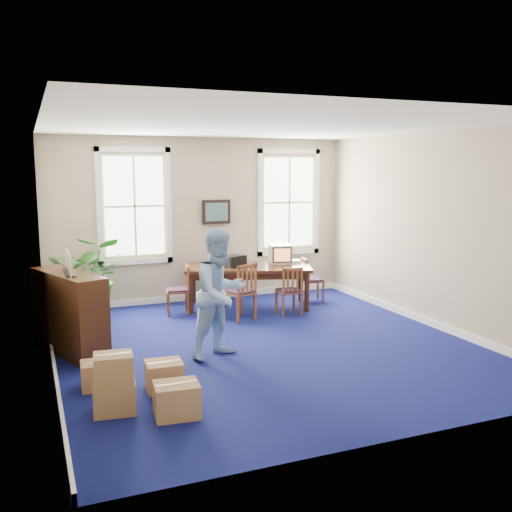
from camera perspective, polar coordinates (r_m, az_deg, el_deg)
name	(u,v)px	position (r m, az deg, el deg)	size (l,w,h in m)	color
floor	(265,345)	(8.60, 0.89, -8.87)	(6.50, 6.50, 0.00)	#0D145B
ceiling	(265,126)	(8.22, 0.94, 12.92)	(6.50, 6.50, 0.00)	white
wall_back	(201,220)	(11.30, -5.51, 3.63)	(6.50, 6.50, 0.00)	tan
wall_front	(401,278)	(5.45, 14.34, -2.16)	(6.50, 6.50, 0.00)	tan
wall_left	(45,249)	(7.62, -20.36, 0.63)	(6.50, 6.50, 0.00)	tan
wall_right	(433,230)	(9.81, 17.29, 2.49)	(6.50, 6.50, 0.00)	tan
baseboard_back	(203,296)	(11.52, -5.36, -4.04)	(6.00, 0.04, 0.12)	white
baseboard_left	(54,367)	(7.97, -19.54, -10.38)	(0.04, 6.50, 0.12)	white
baseboard_right	(427,321)	(10.07, 16.76, -6.25)	(0.04, 6.50, 0.12)	white
window_left	(134,206)	(10.97, -12.06, 4.89)	(1.40, 0.12, 2.20)	white
window_right	(289,202)	(11.94, 3.30, 5.37)	(1.40, 0.12, 2.20)	white
wall_picture	(216,212)	(11.33, -4.00, 4.42)	(0.58, 0.06, 0.48)	black
conference_table	(248,286)	(10.78, -0.79, -3.07)	(2.31, 1.05, 0.79)	#3E200F
crt_tv	(280,254)	(10.99, 2.44, 0.21)	(0.40, 0.44, 0.36)	#B7B7BC
game_console	(296,261)	(11.10, 4.03, -0.53)	(0.17, 0.22, 0.05)	white
equipment_bag	(234,261)	(10.65, -2.21, -0.49)	(0.42, 0.27, 0.21)	black
chair_near_left	(239,292)	(9.87, -1.70, -3.57)	(0.45, 0.45, 0.99)	brown
chair_near_right	(289,290)	(10.24, 3.29, -3.44)	(0.40, 0.40, 0.88)	brown
chair_end_left	(177,290)	(10.36, -7.87, -3.37)	(0.40, 0.40, 0.88)	brown
chair_end_right	(313,280)	(11.33, 5.68, -2.36)	(0.38, 0.38, 0.85)	brown
man	(221,293)	(7.88, -3.57, -3.75)	(0.88, 0.68, 1.80)	#93B9E5
credenza	(69,311)	(8.52, -18.16, -5.23)	(0.44, 1.55, 1.22)	#3E200F
brochure_rack	(68,258)	(8.38, -18.26, -0.15)	(0.12, 0.71, 0.31)	#99999E
potted_plant	(91,277)	(10.38, -16.15, -1.99)	(1.31, 1.14, 1.46)	#205519
cardboard_boxes	(129,377)	(6.54, -12.61, -11.73)	(1.19, 1.19, 0.68)	#A67C51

